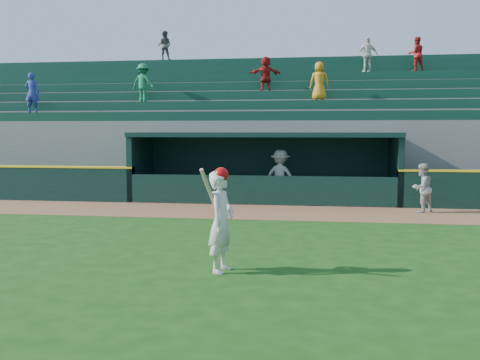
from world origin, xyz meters
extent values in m
plane|color=#184210|center=(0.00, 0.00, 0.00)|extent=(120.00, 120.00, 0.00)
cube|color=brown|center=(0.00, 4.90, 0.01)|extent=(40.00, 3.00, 0.01)
imported|color=#A0A09B|center=(5.10, 5.55, 0.76)|extent=(0.94, 0.91, 1.52)
imported|color=#ACACA7|center=(0.62, 7.26, 0.93)|extent=(1.32, 0.93, 1.86)
cube|color=#62625D|center=(0.00, 7.70, 0.02)|extent=(9.00, 2.60, 0.04)
cube|color=black|center=(-4.60, 7.70, 1.15)|extent=(0.20, 2.60, 2.30)
cube|color=black|center=(4.60, 7.70, 1.15)|extent=(0.20, 2.60, 2.30)
cube|color=black|center=(0.00, 9.00, 1.15)|extent=(9.40, 0.20, 2.30)
cube|color=black|center=(0.00, 7.70, 2.38)|extent=(9.40, 2.80, 0.16)
cube|color=black|center=(0.00, 6.48, 0.50)|extent=(9.00, 0.16, 1.00)
cube|color=brown|center=(0.00, 8.50, 0.25)|extent=(8.40, 0.45, 0.10)
cube|color=slate|center=(0.00, 9.53, 1.46)|extent=(34.00, 0.85, 2.91)
cube|color=#0F3828|center=(0.00, 9.41, 3.09)|extent=(34.00, 0.60, 0.36)
cube|color=slate|center=(0.00, 10.38, 1.68)|extent=(34.00, 0.85, 3.36)
cube|color=#0F3828|center=(0.00, 10.26, 3.54)|extent=(34.00, 0.60, 0.36)
cube|color=slate|center=(0.00, 11.22, 1.91)|extent=(34.00, 0.85, 3.81)
cube|color=#0F3828|center=(0.00, 11.11, 3.99)|extent=(34.00, 0.60, 0.36)
cube|color=slate|center=(0.00, 12.07, 2.13)|extent=(34.00, 0.85, 4.26)
cube|color=#0F3828|center=(0.00, 11.96, 4.44)|extent=(34.00, 0.60, 0.36)
cube|color=slate|center=(0.00, 12.93, 2.35)|extent=(34.00, 0.85, 4.71)
cube|color=#0F3828|center=(0.00, 12.81, 4.89)|extent=(34.00, 0.60, 0.36)
cube|color=slate|center=(0.00, 13.78, 2.58)|extent=(34.00, 0.85, 5.16)
cube|color=#0F3828|center=(0.00, 13.66, 5.34)|extent=(34.00, 0.60, 0.36)
cube|color=slate|center=(0.00, 14.62, 2.80)|extent=(34.00, 0.85, 5.61)
cube|color=#0F3828|center=(0.00, 14.51, 5.79)|extent=(34.00, 0.60, 0.36)
cube|color=slate|center=(0.00, 15.20, 2.80)|extent=(34.50, 0.30, 5.61)
imported|color=orange|center=(1.94, 10.28, 4.48)|extent=(0.78, 0.55, 1.53)
imported|color=silver|center=(4.02, 12.83, 5.83)|extent=(0.95, 0.53, 1.52)
imported|color=maroon|center=(-0.29, 11.12, 4.89)|extent=(1.40, 0.75, 1.44)
imported|color=#293596|center=(-9.82, 9.43, 4.09)|extent=(0.62, 0.43, 1.64)
imported|color=#505050|center=(-5.62, 14.53, 6.69)|extent=(0.75, 0.61, 1.44)
imported|color=#197444|center=(-5.32, 10.28, 4.51)|extent=(1.13, 0.81, 1.58)
imported|color=red|center=(6.07, 12.83, 5.81)|extent=(0.81, 0.68, 1.47)
imported|color=silver|center=(0.21, -2.19, 0.90)|extent=(0.55, 0.73, 1.81)
sphere|color=#AA0B09|center=(0.21, -2.19, 1.74)|extent=(0.27, 0.27, 0.27)
cylinder|color=tan|center=(0.03, -2.41, 1.51)|extent=(0.24, 0.50, 0.76)
camera|label=1|loc=(1.87, -11.44, 2.51)|focal=40.00mm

